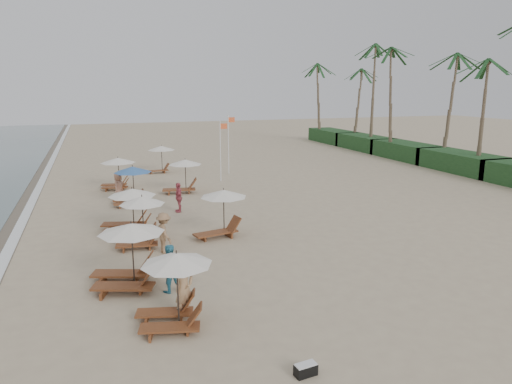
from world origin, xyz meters
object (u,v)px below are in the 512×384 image
object	(u,v)px
inland_station_1	(182,174)
lounger_station_1	(125,257)
beachgoer_near	(184,289)
flag_pole_near	(221,148)
lounger_station_0	(171,289)
duffel_bag	(306,369)
beachgoer_mid_a	(169,268)
beachgoer_far_b	(118,187)
inland_station_2	(160,155)
lounger_station_5	(116,171)
lounger_station_4	(130,185)
lounger_station_2	(138,222)
lounger_station_3	(127,213)
inland_station_0	(220,210)
beachgoer_far_a	(179,197)
beachgoer_mid_b	(164,233)

from	to	relation	value
inland_station_1	lounger_station_1	bearing A→B (deg)	-108.11
beachgoer_near	flag_pole_near	xyz separation A→B (m)	(6.76, 20.48, 1.57)
lounger_station_0	duffel_bag	distance (m)	4.58
beachgoer_mid_a	beachgoer_far_b	size ratio (longest dim) A/B	0.93
inland_station_2	beachgoer_near	size ratio (longest dim) A/B	1.32
lounger_station_5	lounger_station_4	bearing A→B (deg)	-83.79
lounger_station_0	lounger_station_4	xyz separation A→B (m)	(0.10, 15.59, 0.05)
lounger_station_4	lounger_station_1	bearing A→B (deg)	-95.50
beachgoer_mid_a	lounger_station_2	bearing A→B (deg)	-92.46
inland_station_2	beachgoer_far_b	bearing A→B (deg)	-112.76
lounger_station_4	inland_station_1	distance (m)	4.24
lounger_station_1	flag_pole_near	distance (m)	19.44
lounger_station_3	inland_station_1	bearing A→B (deg)	62.34
inland_station_0	beachgoer_far_a	xyz separation A→B (m)	(-1.05, 5.15, -0.45)
lounger_station_3	beachgoer_far_a	size ratio (longest dim) A/B	1.64
beachgoer_mid_a	beachgoer_far_a	xyz separation A→B (m)	(2.23, 10.56, -0.01)
lounger_station_3	lounger_station_2	bearing A→B (deg)	-81.42
beachgoer_far_a	beachgoer_mid_b	bearing A→B (deg)	-13.56
beachgoer_near	beachgoer_far_b	world-z (taller)	beachgoer_near
inland_station_1	flag_pole_near	distance (m)	4.82
duffel_bag	lounger_station_2	bearing A→B (deg)	104.39
lounger_station_1	lounger_station_2	size ratio (longest dim) A/B	1.17
inland_station_0	beachgoer_near	distance (m)	8.07
beachgoer_mid_a	lounger_station_4	bearing A→B (deg)	-97.06
lounger_station_3	lounger_station_5	world-z (taller)	lounger_station_5
flag_pole_near	beachgoer_mid_b	bearing A→B (deg)	-114.10
lounger_station_0	beachgoer_near	distance (m)	0.67
lounger_station_1	beachgoer_far_a	distance (m)	10.28
lounger_station_0	beachgoer_mid_b	size ratio (longest dim) A/B	1.34
lounger_station_3	flag_pole_near	bearing A→B (deg)	54.96
lounger_station_0	lounger_station_4	world-z (taller)	lounger_station_4
inland_station_0	inland_station_1	world-z (taller)	same
inland_station_1	flag_pole_near	xyz separation A→B (m)	(3.54, 3.03, 1.25)
inland_station_2	beachgoer_mid_a	xyz separation A→B (m)	(-3.05, -23.59, -0.63)
beachgoer_mid_a	beachgoer_far_b	world-z (taller)	beachgoer_far_b
lounger_station_1	inland_station_1	bearing A→B (deg)	71.89
lounger_station_2	lounger_station_5	size ratio (longest dim) A/B	0.94
inland_station_0	beachgoer_mid_b	bearing A→B (deg)	-154.05
inland_station_0	lounger_station_3	bearing A→B (deg)	153.68
lounger_station_2	inland_station_0	size ratio (longest dim) A/B	0.84
lounger_station_4	lounger_station_5	size ratio (longest dim) A/B	0.97
lounger_station_3	lounger_station_4	xyz separation A→B (m)	(0.62, 5.70, 0.22)
beachgoer_near	beachgoer_mid_a	xyz separation A→B (m)	(-0.14, 2.02, -0.09)
flag_pole_near	inland_station_1	bearing A→B (deg)	-139.46
beachgoer_far_b	flag_pole_near	xyz separation A→B (m)	(7.75, 4.17, 1.59)
duffel_bag	beachgoer_far_b	bearing A→B (deg)	99.08
beachgoer_near	duffel_bag	xyz separation A→B (m)	(2.25, -3.99, -0.79)
flag_pole_near	beachgoer_far_b	bearing A→B (deg)	-151.69
lounger_station_0	inland_station_1	bearing A→B (deg)	78.42
beachgoer_mid_b	duffel_bag	world-z (taller)	beachgoer_mid_b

